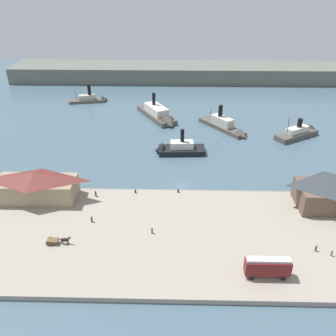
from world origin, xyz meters
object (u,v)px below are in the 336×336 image
Objects in this scene: horse_cart at (58,240)px; ferry_mid_harbor at (159,115)px; pedestrian_near_cart at (96,194)px; ferry_shed_central_terminal at (36,186)px; pedestrian_by_tram at (332,253)px; mooring_post_west at (135,191)px; street_tram at (268,266)px; pedestrian_walking_west at (92,219)px; pedestrian_near_east_shed at (152,231)px; ferry_moored_west at (92,99)px; pedestrian_near_west_shed at (316,248)px; ferry_shed_west_terminal at (332,192)px; mooring_post_east at (178,191)px; ferry_moored_east at (176,149)px; pedestrian_standing_center at (250,260)px; ferry_approaching_west at (226,126)px; ferry_approaching_east at (300,133)px.

horse_cart is 78.34m from ferry_mid_harbor.
ferry_shed_central_terminal is at bearing -174.70° from pedestrian_near_cart.
mooring_post_west is (-42.99, 22.65, -0.25)m from pedestrian_by_tram.
street_tram reaches higher than pedestrian_walking_west.
ferry_mid_harbor is (13.94, 57.70, -0.26)m from pedestrian_near_cart.
pedestrian_near_east_shed is at bearing -14.71° from pedestrian_walking_west.
mooring_post_west is at bearing -70.20° from ferry_moored_west.
pedestrian_near_west_shed is at bearing -0.96° from horse_cart.
pedestrian_near_west_shed is at bearing -118.25° from ferry_shed_west_terminal.
horse_cart is 5.97× the size of mooring_post_east.
street_tram is 1.60× the size of horse_cart.
ferry_mid_harbor is at bearing 102.88° from ferry_moored_east.
ferry_moored_west reaches higher than pedestrian_standing_center.
horse_cart reaches higher than pedestrian_near_west_shed.
pedestrian_by_tram is 0.09× the size of ferry_moored_east.
mooring_post_east is at bearing -111.77° from ferry_approaching_west.
ferry_approaching_west reaches higher than horse_cart.
ferry_approaching_west is at bearing 45.79° from ferry_moored_east.
mooring_post_east is 0.05× the size of ferry_moored_east.
ferry_mid_harbor is (-7.55, 55.27, 0.11)m from mooring_post_east.
mooring_post_west is 55.93m from ferry_mid_harbor.
ferry_shed_west_terminal is 10.43× the size of pedestrian_near_west_shed.
pedestrian_near_west_shed is 0.09× the size of ferry_moored_west.
ferry_moored_west is (-39.19, 76.82, -0.47)m from mooring_post_east.
pedestrian_walking_west is 1.05× the size of pedestrian_near_west_shed.
mooring_post_east is 0.05× the size of ferry_moored_west.
ferry_shed_west_terminal is 31.80m from street_tram.
mooring_post_east is at bearing 142.98° from pedestrian_near_west_shed.
ferry_approaching_east is at bearing 32.88° from pedestrian_near_cart.
pedestrian_near_east_shed is 14.87m from pedestrian_walking_west.
mooring_post_east is 25.60m from ferry_moored_east.
ferry_moored_west is at bearing 156.22° from ferry_approaching_east.
horse_cart is 9.60m from pedestrian_walking_west.
horse_cart is at bearing -103.66° from pedestrian_near_cart.
ferry_moored_east is at bearing 107.95° from street_tram.
ferry_mid_harbor is (-51.78, 15.21, 0.29)m from ferry_approaching_east.
ferry_shed_west_terminal is at bearing 7.87° from pedestrian_walking_west.
ferry_approaching_west is 65.46m from ferry_moored_west.
ferry_approaching_east reaches higher than horse_cart.
ferry_shed_central_terminal is 46.15m from ferry_moored_east.
ferry_shed_west_terminal is 19.18m from pedestrian_near_west_shed.
ferry_mid_harbor is at bearing 79.49° from pedestrian_walking_west.
ferry_mid_harbor is (3.79, 55.80, 0.11)m from mooring_post_west.
ferry_mid_harbor is (-45.39, 60.41, -3.40)m from ferry_shed_west_terminal.
street_tram is 0.48× the size of ferry_moored_west.
ferry_shed_west_terminal is 59.47m from pedestrian_near_cart.
horse_cart is 25.06m from mooring_post_west.
ferry_mid_harbor is (-1.68, 72.21, -0.16)m from pedestrian_near_east_shed.
pedestrian_near_cart is (-35.96, 23.34, 0.01)m from pedestrian_standing_center.
ferry_approaching_east is (27.28, 69.13, -2.30)m from street_tram.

